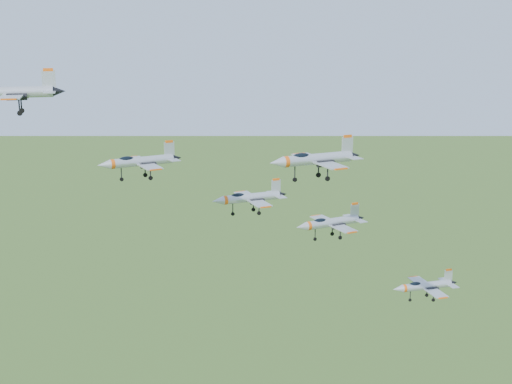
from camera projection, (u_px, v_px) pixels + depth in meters
jet_lead at (8, 92)px, 90.40m from camera, size 13.47×11.51×3.69m
jet_left_high at (139, 161)px, 93.89m from camera, size 11.66×9.62×3.12m
jet_right_high at (315, 159)px, 87.61m from camera, size 12.73×10.59×3.40m
jet_left_low at (249, 198)px, 108.57m from camera, size 12.40×10.35×3.32m
jet_right_low at (330, 222)px, 98.90m from camera, size 11.20×9.26×2.99m
jet_trail at (425, 286)px, 119.61m from camera, size 12.00×10.15×3.24m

